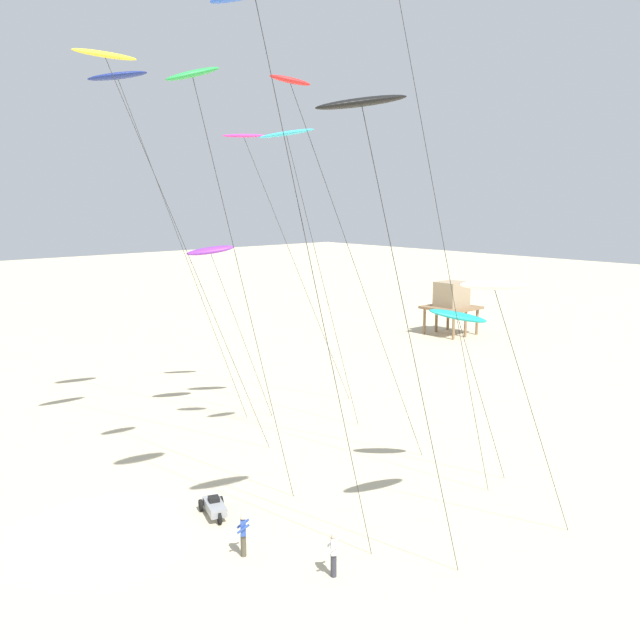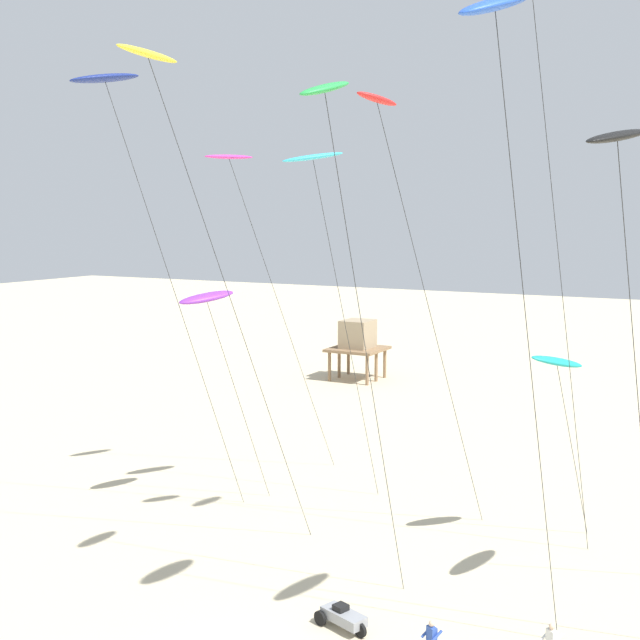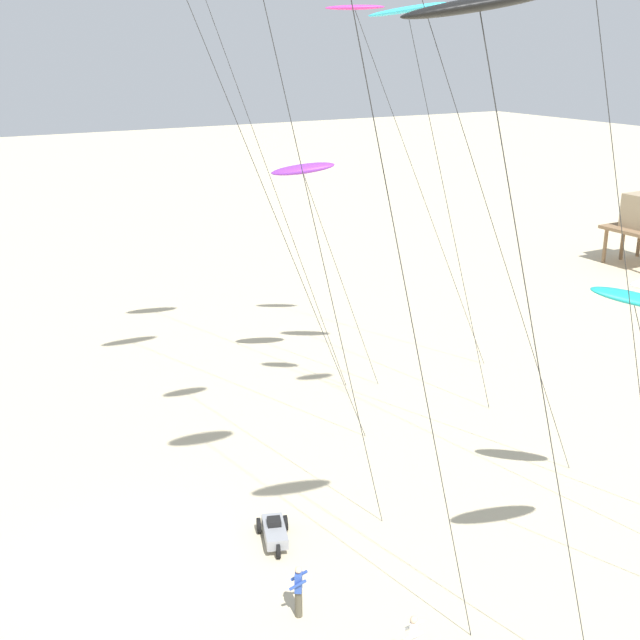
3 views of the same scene
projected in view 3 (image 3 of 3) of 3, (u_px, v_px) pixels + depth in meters
The scene contains 8 objects.
ground_plane at pixel (133, 557), 26.58m from camera, with size 260.00×260.00×0.00m, color beige.
kite_purple at pixel (303, 170), 36.07m from camera, with size 2.34×4.84×10.90m.
kite_cyan at pixel (408, 14), 31.27m from camera, with size 2.81×5.55×17.25m.
kite_teal at pixel (634, 299), 25.50m from camera, with size 2.23×4.08×8.72m.
kite_magenta at pixel (357, 14), 35.98m from camera, with size 3.45×7.86×17.29m.
kite_black at pixel (481, 10), 15.49m from camera, with size 2.37×5.43×16.82m.
kite_flyer_nearest at pixel (298, 590), 23.55m from camera, with size 0.72×0.71×1.67m.
beach_buggy at pixel (275, 531), 27.21m from camera, with size 2.12×1.44×0.82m.
Camera 3 is at (22.71, -6.09, 15.78)m, focal length 46.30 mm.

